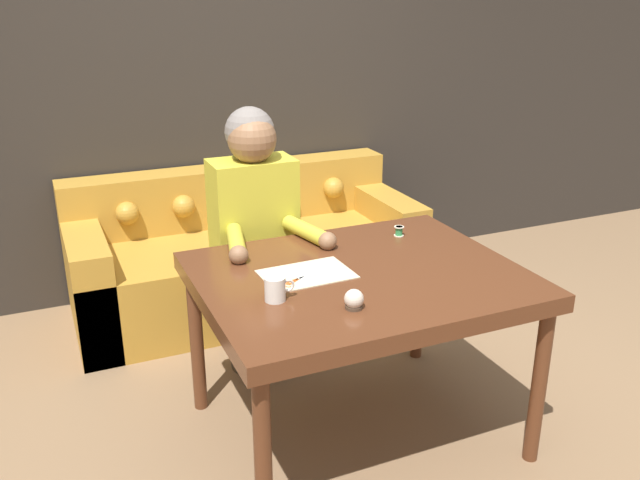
{
  "coord_description": "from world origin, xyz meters",
  "views": [
    {
      "loc": [
        -1.06,
        -2.24,
        1.81
      ],
      "look_at": [
        -0.04,
        0.1,
        0.85
      ],
      "focal_mm": 38.0,
      "sensor_mm": 36.0,
      "label": 1
    }
  ],
  "objects_px": {
    "scissors": "(294,281)",
    "person": "(255,241)",
    "dining_table": "(359,289)",
    "pin_cushion": "(354,300)",
    "mug": "(276,289)",
    "thread_spool": "(399,231)",
    "couch": "(245,257)"
  },
  "relations": [
    {
      "from": "couch",
      "to": "dining_table",
      "type": "bearing_deg",
      "value": -88.47
    },
    {
      "from": "person",
      "to": "pin_cushion",
      "type": "xyz_separation_m",
      "value": [
        0.05,
        -0.96,
        0.1
      ]
    },
    {
      "from": "mug",
      "to": "thread_spool",
      "type": "xyz_separation_m",
      "value": [
        0.74,
        0.41,
        -0.02
      ]
    },
    {
      "from": "scissors",
      "to": "dining_table",
      "type": "bearing_deg",
      "value": -3.91
    },
    {
      "from": "person",
      "to": "mug",
      "type": "height_order",
      "value": "person"
    },
    {
      "from": "scissors",
      "to": "person",
      "type": "bearing_deg",
      "value": 84.4
    },
    {
      "from": "scissors",
      "to": "couch",
      "type": "bearing_deg",
      "value": 80.41
    },
    {
      "from": "thread_spool",
      "to": "pin_cushion",
      "type": "height_order",
      "value": "pin_cushion"
    },
    {
      "from": "couch",
      "to": "pin_cushion",
      "type": "height_order",
      "value": "pin_cushion"
    },
    {
      "from": "couch",
      "to": "pin_cushion",
      "type": "xyz_separation_m",
      "value": [
        -0.12,
        -1.69,
        0.49
      ]
    },
    {
      "from": "scissors",
      "to": "pin_cushion",
      "type": "relative_size",
      "value": 2.76
    },
    {
      "from": "person",
      "to": "scissors",
      "type": "height_order",
      "value": "person"
    },
    {
      "from": "couch",
      "to": "pin_cushion",
      "type": "bearing_deg",
      "value": -94.21
    },
    {
      "from": "pin_cushion",
      "to": "person",
      "type": "bearing_deg",
      "value": 92.75
    },
    {
      "from": "dining_table",
      "to": "mug",
      "type": "xyz_separation_m",
      "value": [
        -0.39,
        -0.1,
        0.12
      ]
    },
    {
      "from": "dining_table",
      "to": "person",
      "type": "distance_m",
      "value": 0.71
    },
    {
      "from": "scissors",
      "to": "mug",
      "type": "distance_m",
      "value": 0.18
    },
    {
      "from": "couch",
      "to": "scissors",
      "type": "height_order",
      "value": "couch"
    },
    {
      "from": "thread_spool",
      "to": "pin_cushion",
      "type": "xyz_separation_m",
      "value": [
        -0.51,
        -0.58,
        0.01
      ]
    },
    {
      "from": "dining_table",
      "to": "pin_cushion",
      "type": "distance_m",
      "value": 0.34
    },
    {
      "from": "dining_table",
      "to": "mug",
      "type": "relative_size",
      "value": 11.16
    },
    {
      "from": "person",
      "to": "pin_cushion",
      "type": "height_order",
      "value": "person"
    },
    {
      "from": "scissors",
      "to": "mug",
      "type": "relative_size",
      "value": 1.74
    },
    {
      "from": "scissors",
      "to": "thread_spool",
      "type": "distance_m",
      "value": 0.69
    },
    {
      "from": "pin_cushion",
      "to": "couch",
      "type": "bearing_deg",
      "value": 85.79
    },
    {
      "from": "dining_table",
      "to": "thread_spool",
      "type": "height_order",
      "value": "thread_spool"
    },
    {
      "from": "couch",
      "to": "person",
      "type": "distance_m",
      "value": 0.84
    },
    {
      "from": "scissors",
      "to": "pin_cushion",
      "type": "bearing_deg",
      "value": -69.32
    },
    {
      "from": "scissors",
      "to": "mug",
      "type": "height_order",
      "value": "mug"
    },
    {
      "from": "couch",
      "to": "pin_cushion",
      "type": "relative_size",
      "value": 27.89
    },
    {
      "from": "dining_table",
      "to": "couch",
      "type": "height_order",
      "value": "couch"
    },
    {
      "from": "thread_spool",
      "to": "person",
      "type": "bearing_deg",
      "value": 145.63
    }
  ]
}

